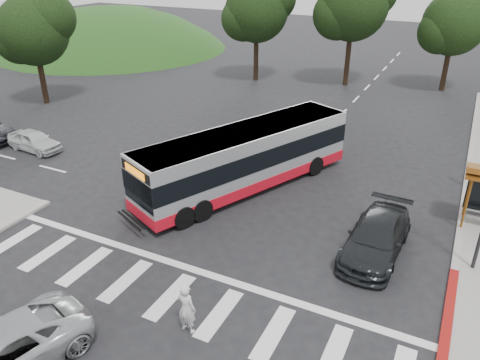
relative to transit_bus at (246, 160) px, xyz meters
The scene contains 13 objects.
ground 4.35m from the transit_bus, 71.43° to the right, with size 140.00×140.00×0.00m, color black.
curb_east 11.20m from the transit_bus, 21.98° to the left, with size 0.30×40.00×0.15m, color #9E9991.
curb_east_red 11.93m from the transit_bus, 29.60° to the right, with size 0.32×6.00×0.15m, color maroon.
hillside_nw 40.37m from the transit_bus, 139.58° to the left, with size 44.00×44.00×10.00m, color #1F4716.
crosswalk_ladder 9.08m from the transit_bus, 81.69° to the right, with size 18.00×2.60×0.01m, color silver.
tree_north_a 22.87m from the transit_bus, 91.61° to the left, with size 6.60×6.15×10.17m.
tree_north_b 25.64m from the transit_bus, 73.09° to the left, with size 5.72×5.33×8.43m.
tree_north_c 22.48m from the transit_bus, 113.12° to the left, with size 6.16×5.74×9.30m.
tree_west_a 21.94m from the transit_bus, 163.24° to the left, with size 5.72×5.33×8.43m.
transit_bus is the anchor object (origin of this frame).
pedestrian 10.35m from the transit_bus, 74.64° to the right, with size 0.67×0.44×1.84m, color silver.
dark_sedan 7.84m from the transit_bus, 21.69° to the right, with size 2.09×5.14×1.49m, color black.
west_car_white 13.78m from the transit_bus, behind, with size 1.48×3.69×1.26m, color silver.
Camera 1 is at (8.07, -15.61, 11.23)m, focal length 35.00 mm.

